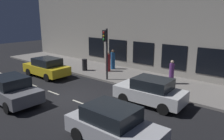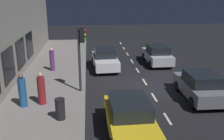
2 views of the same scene
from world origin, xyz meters
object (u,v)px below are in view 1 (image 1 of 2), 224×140
object	(u,v)px
parked_car_3	(47,67)
trash_bin	(85,65)
traffic_light	(106,46)
parked_car_1	(12,90)
parked_car_2	(113,126)
pedestrian_1	(172,73)
pedestrian_0	(108,62)
pedestrian_2	(113,60)
parked_car_0	(150,91)

from	to	relation	value
parked_car_3	trash_bin	distance (m)	3.36
traffic_light	parked_car_1	world-z (taller)	traffic_light
parked_car_2	pedestrian_1	world-z (taller)	pedestrian_1
parked_car_1	pedestrian_1	size ratio (longest dim) A/B	2.29
parked_car_2	pedestrian_0	xyz separation A→B (m)	(8.25, 7.48, 0.17)
pedestrian_2	parked_car_0	bearing A→B (deg)	-108.97
parked_car_1	pedestrian_2	xyz separation A→B (m)	(9.73, 0.39, 0.19)
parked_car_0	parked_car_1	distance (m)	8.10
traffic_light	parked_car_2	distance (m)	8.73
pedestrian_0	pedestrian_1	xyz separation A→B (m)	(0.20, -5.93, 0.01)
pedestrian_1	parked_car_3	bearing A→B (deg)	-127.09
parked_car_1	trash_bin	distance (m)	7.92
pedestrian_1	pedestrian_2	world-z (taller)	pedestrian_2
parked_car_2	pedestrian_2	size ratio (longest dim) A/B	2.23
parked_car_3	pedestrian_1	world-z (taller)	pedestrian_1
trash_bin	traffic_light	bearing A→B (deg)	-105.67
pedestrian_0	pedestrian_2	xyz separation A→B (m)	(0.92, 0.22, 0.02)
traffic_light	parked_car_3	bearing A→B (deg)	113.78
parked_car_1	parked_car_3	bearing A→B (deg)	-143.25
parked_car_1	pedestrian_2	size ratio (longest dim) A/B	2.23
traffic_light	parked_car_3	distance (m)	5.60
pedestrian_2	pedestrian_1	bearing A→B (deg)	-80.75
pedestrian_1	pedestrian_2	bearing A→B (deg)	-159.71
parked_car_0	parked_car_3	world-z (taller)	same
parked_car_1	pedestrian_2	world-z (taller)	pedestrian_2
parked_car_1	parked_car_2	size ratio (longest dim) A/B	1.00
parked_car_2	pedestrian_2	world-z (taller)	pedestrian_2
parked_car_3	pedestrian_2	world-z (taller)	pedestrian_2
parked_car_3	pedestrian_1	distance (m)	10.10
parked_car_2	parked_car_3	world-z (taller)	same
pedestrian_0	trash_bin	distance (m)	2.16
parked_car_2	trash_bin	distance (m)	11.70
traffic_light	pedestrian_1	distance (m)	5.22
pedestrian_1	trash_bin	xyz separation A→B (m)	(-1.34, 7.74, -0.30)
parked_car_3	pedestrian_0	size ratio (longest dim) A/B	2.40
parked_car_2	pedestrian_1	xyz separation A→B (m)	(8.45, 1.55, 0.18)
pedestrian_2	pedestrian_0	bearing A→B (deg)	-150.50
parked_car_2	parked_car_3	distance (m)	11.38
traffic_light	pedestrian_1	xyz separation A→B (m)	(2.30, -4.31, -1.85)
trash_bin	parked_car_1	bearing A→B (deg)	-165.50
pedestrian_1	trash_bin	bearing A→B (deg)	-143.16
parked_car_0	parked_car_2	xyz separation A→B (m)	(-4.45, -0.94, 0.00)
traffic_light	parked_car_2	size ratio (longest dim) A/B	0.98
parked_car_0	parked_car_3	xyz separation A→B (m)	(-0.41, 9.70, 0.00)
parked_car_2	parked_car_0	bearing A→B (deg)	-168.56
pedestrian_2	trash_bin	distance (m)	2.63
parked_car_1	trash_bin	xyz separation A→B (m)	(7.67, 1.98, -0.12)
parked_car_1	pedestrian_0	xyz separation A→B (m)	(8.81, 0.17, 0.16)
parked_car_0	parked_car_1	world-z (taller)	same
parked_car_2	pedestrian_0	distance (m)	11.14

